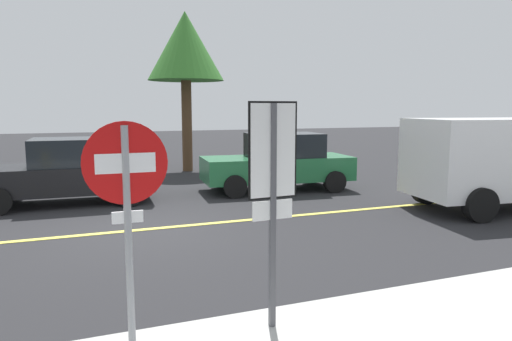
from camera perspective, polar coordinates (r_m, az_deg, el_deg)
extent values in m
plane|color=#262628|center=(9.69, -14.33, -7.17)|extent=(80.00, 80.00, 0.00)
cube|color=#E0D14C|center=(10.44, 2.32, -5.82)|extent=(28.00, 0.16, 0.01)
cylinder|color=gray|center=(4.51, -15.40, -9.37)|extent=(0.07, 0.07, 2.30)
cylinder|color=red|center=(4.34, -15.78, 0.89)|extent=(0.76, 0.03, 0.76)
cube|color=white|center=(4.34, -15.78, 0.89)|extent=(0.53, 0.04, 0.18)
cube|color=white|center=(4.43, -15.55, -5.55)|extent=(0.28, 0.03, 0.11)
cube|color=#4C4C51|center=(4.82, 2.04, -6.74)|extent=(0.06, 0.06, 2.50)
cube|color=white|center=(4.68, 2.09, 2.48)|extent=(0.50, 0.05, 0.95)
cube|color=black|center=(4.68, 2.09, 2.48)|extent=(0.54, 0.05, 0.99)
cube|color=white|center=(4.78, 2.05, -4.88)|extent=(0.45, 0.05, 0.20)
cube|color=black|center=(11.51, 21.97, 3.38)|extent=(0.41, 1.84, 0.80)
cylinder|color=black|center=(11.08, 25.93, -3.83)|extent=(0.79, 0.36, 0.76)
cylinder|color=black|center=(12.66, 20.23, -2.16)|extent=(0.79, 0.36, 0.76)
cube|color=black|center=(12.79, -22.29, -0.90)|extent=(4.33, 1.91, 0.68)
cube|color=black|center=(12.70, -21.49, 2.18)|extent=(2.10, 1.62, 0.68)
cylinder|color=black|center=(13.87, -28.00, -2.02)|extent=(0.65, 0.24, 0.64)
cylinder|color=black|center=(11.97, -15.50, -2.80)|extent=(0.65, 0.24, 0.64)
cylinder|color=black|center=(13.70, -15.95, -1.51)|extent=(0.65, 0.24, 0.64)
cube|color=#236B3D|center=(13.79, 2.58, 0.29)|extent=(4.52, 2.09, 0.69)
cube|color=black|center=(13.79, 3.46, 3.17)|extent=(2.23, 1.69, 0.69)
cylinder|color=black|center=(12.62, -2.61, -2.00)|extent=(0.66, 0.27, 0.64)
cylinder|color=black|center=(14.27, -4.21, -0.87)|extent=(0.66, 0.27, 0.64)
cylinder|color=black|center=(13.61, 9.69, -1.38)|extent=(0.66, 0.27, 0.64)
cylinder|color=black|center=(15.15, 6.88, -0.40)|extent=(0.66, 0.27, 0.64)
cylinder|color=#513823|center=(18.18, -8.51, 5.43)|extent=(0.39, 0.39, 3.49)
cone|color=#387A2D|center=(18.31, -8.70, 14.93)|extent=(2.89, 2.89, 2.57)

